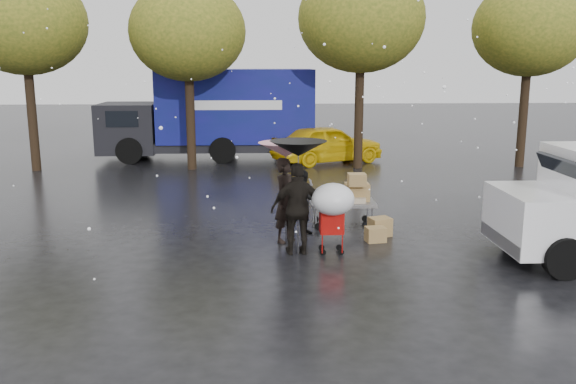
{
  "coord_description": "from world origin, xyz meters",
  "views": [
    {
      "loc": [
        -1.06,
        -11.74,
        3.77
      ],
      "look_at": [
        -0.46,
        1.0,
        1.04
      ],
      "focal_mm": 38.0,
      "sensor_mm": 36.0,
      "label": 1
    }
  ],
  "objects_px": {
    "person_pink": "(286,200)",
    "blue_truck": "(215,114)",
    "vendor_cart": "(346,196)",
    "yellow_taxi": "(327,144)",
    "shopping_cart": "(333,203)",
    "person_black": "(298,209)"
  },
  "relations": [
    {
      "from": "yellow_taxi",
      "to": "person_pink",
      "type": "bearing_deg",
      "value": 146.61
    },
    {
      "from": "person_pink",
      "to": "blue_truck",
      "type": "xyz_separation_m",
      "value": [
        -2.28,
        11.56,
        0.85
      ]
    },
    {
      "from": "person_pink",
      "to": "person_black",
      "type": "distance_m",
      "value": 0.9
    },
    {
      "from": "vendor_cart",
      "to": "shopping_cart",
      "type": "distance_m",
      "value": 2.3
    },
    {
      "from": "vendor_cart",
      "to": "person_pink",
      "type": "bearing_deg",
      "value": -140.7
    },
    {
      "from": "person_black",
      "to": "blue_truck",
      "type": "xyz_separation_m",
      "value": [
        -2.49,
        12.43,
        0.83
      ]
    },
    {
      "from": "vendor_cart",
      "to": "blue_truck",
      "type": "height_order",
      "value": "blue_truck"
    },
    {
      "from": "vendor_cart",
      "to": "yellow_taxi",
      "type": "distance_m",
      "value": 9.19
    },
    {
      "from": "shopping_cart",
      "to": "person_pink",
      "type": "bearing_deg",
      "value": 130.99
    },
    {
      "from": "vendor_cart",
      "to": "blue_truck",
      "type": "xyz_separation_m",
      "value": [
        -3.74,
        10.36,
        1.03
      ]
    },
    {
      "from": "person_pink",
      "to": "yellow_taxi",
      "type": "bearing_deg",
      "value": 24.01
    },
    {
      "from": "person_black",
      "to": "vendor_cart",
      "type": "xyz_separation_m",
      "value": [
        1.25,
        2.07,
        -0.2
      ]
    },
    {
      "from": "person_pink",
      "to": "blue_truck",
      "type": "relative_size",
      "value": 0.22
    },
    {
      "from": "person_black",
      "to": "blue_truck",
      "type": "relative_size",
      "value": 0.22
    },
    {
      "from": "vendor_cart",
      "to": "shopping_cart",
      "type": "relative_size",
      "value": 1.04
    },
    {
      "from": "blue_truck",
      "to": "yellow_taxi",
      "type": "distance_m",
      "value": 4.59
    },
    {
      "from": "shopping_cart",
      "to": "vendor_cart",
      "type": "bearing_deg",
      "value": 75.18
    },
    {
      "from": "person_pink",
      "to": "vendor_cart",
      "type": "xyz_separation_m",
      "value": [
        1.46,
        1.19,
        -0.18
      ]
    },
    {
      "from": "person_pink",
      "to": "vendor_cart",
      "type": "height_order",
      "value": "person_pink"
    },
    {
      "from": "vendor_cart",
      "to": "yellow_taxi",
      "type": "height_order",
      "value": "yellow_taxi"
    },
    {
      "from": "person_black",
      "to": "shopping_cart",
      "type": "height_order",
      "value": "person_black"
    },
    {
      "from": "person_black",
      "to": "blue_truck",
      "type": "height_order",
      "value": "blue_truck"
    }
  ]
}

